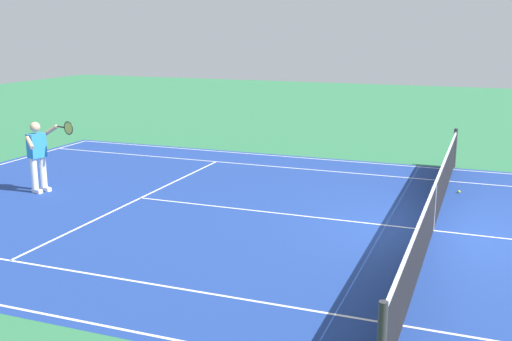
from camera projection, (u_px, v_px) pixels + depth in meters
The scene contains 6 objects.
ground_plane at pixel (433, 231), 11.78m from camera, with size 60.00×60.00×0.00m, color #2D7247.
court_slab at pixel (433, 231), 11.78m from camera, with size 24.20×11.40×0.00m, color navy.
court_line_markings at pixel (433, 230), 11.78m from camera, with size 23.85×11.05×0.01m.
tennis_net at pixel (434, 206), 11.67m from camera, with size 0.10×11.70×1.08m.
tennis_player_near at pixel (38, 153), 14.34m from camera, with size 1.17×0.75×1.70m.
tennis_ball at pixel (459, 192), 14.42m from camera, with size 0.07×0.07×0.07m, color #CCE01E.
Camera 1 is at (-0.86, 11.67, 3.80)m, focal length 43.50 mm.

